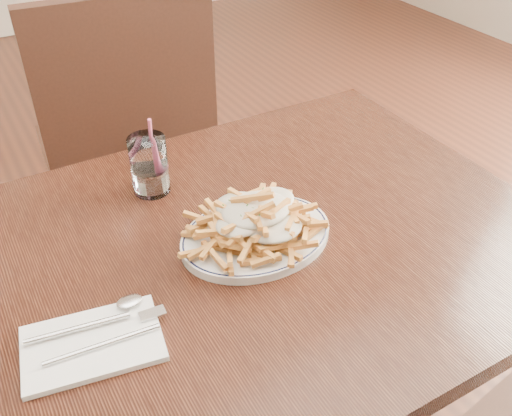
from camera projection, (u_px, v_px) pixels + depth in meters
table at (219, 285)px, 1.02m from camera, size 1.20×0.80×0.75m
chair_far at (127, 137)px, 1.65m from camera, size 0.50×0.50×1.00m
fries_plate at (256, 236)px, 0.99m from camera, size 0.32×0.29×0.02m
loaded_fries at (256, 215)px, 0.96m from camera, size 0.26×0.22×0.07m
napkin at (93, 344)px, 0.81m from camera, size 0.21×0.16×0.01m
cutlery at (90, 337)px, 0.81m from camera, size 0.21×0.08×0.01m
water_glass at (150, 168)px, 1.09m from camera, size 0.07×0.07×0.16m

